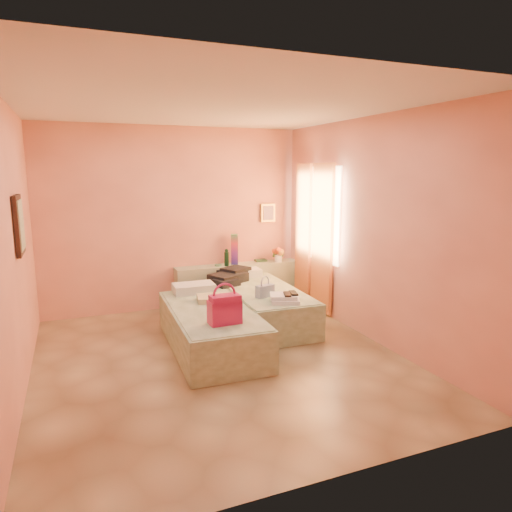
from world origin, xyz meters
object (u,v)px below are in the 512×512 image
(flower_vase, at_px, (278,253))
(towel_stack, at_px, (285,298))
(bed_left, at_px, (211,328))
(magenta_handbag, at_px, (225,309))
(water_bottle, at_px, (227,258))
(green_book, at_px, (261,260))
(headboard_ledge, at_px, (238,283))
(bed_right, at_px, (262,305))
(blue_handbag, at_px, (265,291))

(flower_vase, height_order, towel_stack, flower_vase)
(bed_left, xyz_separation_m, flower_vase, (1.65, 1.62, 0.54))
(magenta_handbag, bearing_deg, water_bottle, 68.90)
(water_bottle, bearing_deg, green_book, 12.16)
(headboard_ledge, bearing_deg, bed_right, -91.06)
(headboard_ledge, relative_size, flower_vase, 7.19)
(headboard_ledge, height_order, towel_stack, headboard_ledge)
(headboard_ledge, bearing_deg, magenta_handbag, -113.19)
(flower_vase, height_order, blue_handbag, flower_vase)
(green_book, bearing_deg, flower_vase, -27.47)
(bed_left, xyz_separation_m, green_book, (1.39, 1.77, 0.42))
(headboard_ledge, xyz_separation_m, bed_right, (-0.02, -1.05, -0.08))
(headboard_ledge, distance_m, towel_stack, 1.81)
(flower_vase, relative_size, blue_handbag, 1.14)
(headboard_ledge, height_order, bed_left, headboard_ledge)
(blue_handbag, distance_m, towel_stack, 0.36)
(green_book, relative_size, towel_stack, 0.54)
(water_bottle, distance_m, towel_stack, 1.75)
(headboard_ledge, distance_m, bed_right, 1.05)
(flower_vase, distance_m, towel_stack, 1.87)
(water_bottle, bearing_deg, bed_left, -114.72)
(bed_left, bearing_deg, blue_handbag, 17.40)
(bed_right, relative_size, magenta_handbag, 5.81)
(bed_left, relative_size, towel_stack, 5.71)
(bed_left, height_order, blue_handbag, blue_handbag)
(bed_right, distance_m, flower_vase, 1.32)
(water_bottle, relative_size, green_book, 1.35)
(bed_right, relative_size, towel_stack, 5.71)
(green_book, height_order, blue_handbag, green_book)
(headboard_ledge, relative_size, blue_handbag, 8.22)
(flower_vase, bearing_deg, towel_stack, -111.94)
(flower_vase, bearing_deg, bed_right, -125.77)
(towel_stack, bearing_deg, flower_vase, 68.06)
(flower_vase, bearing_deg, bed_left, -135.47)
(water_bottle, xyz_separation_m, flower_vase, (0.90, -0.00, 0.02))
(headboard_ledge, distance_m, flower_vase, 0.83)
(water_bottle, relative_size, magenta_handbag, 0.74)
(bed_right, height_order, magenta_handbag, magenta_handbag)
(blue_handbag, xyz_separation_m, towel_stack, (0.14, -0.33, -0.03))
(towel_stack, bearing_deg, green_book, 76.82)
(headboard_ledge, xyz_separation_m, bed_left, (-0.97, -1.70, -0.08))
(headboard_ledge, bearing_deg, bed_left, -119.66)
(water_bottle, distance_m, blue_handbag, 1.42)
(water_bottle, bearing_deg, flower_vase, -0.25)
(headboard_ledge, xyz_separation_m, towel_stack, (-0.01, -1.80, 0.23))
(bed_right, distance_m, magenta_handbag, 1.62)
(blue_handbag, bearing_deg, flower_vase, 43.13)
(water_bottle, xyz_separation_m, blue_handbag, (0.06, -1.40, -0.20))
(bed_left, xyz_separation_m, water_bottle, (0.75, 1.63, 0.53))
(bed_right, distance_m, towel_stack, 0.81)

